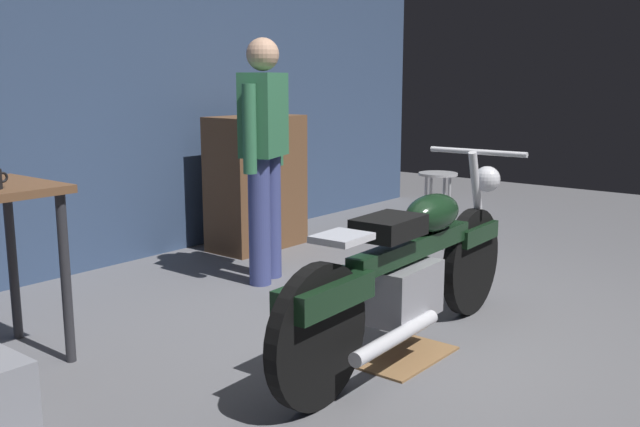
% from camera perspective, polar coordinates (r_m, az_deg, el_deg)
% --- Properties ---
extents(ground_plane, '(12.00, 12.00, 0.00)m').
position_cam_1_polar(ground_plane, '(3.82, 8.57, -10.83)').
color(ground_plane, slate).
extents(back_wall, '(8.00, 0.12, 3.10)m').
position_cam_1_polar(back_wall, '(5.52, -17.39, 11.90)').
color(back_wall, '#384C70').
rests_on(back_wall, ground_plane).
extents(motorcycle, '(2.19, 0.60, 1.00)m').
position_cam_1_polar(motorcycle, '(3.66, 7.30, -4.36)').
color(motorcycle, black).
rests_on(motorcycle, ground_plane).
extents(person_standing, '(0.54, 0.34, 1.67)m').
position_cam_1_polar(person_standing, '(4.85, -4.54, 5.17)').
color(person_standing, '#3F4886').
rests_on(person_standing, ground_plane).
extents(shop_stool, '(0.32, 0.32, 0.64)m').
position_cam_1_polar(shop_stool, '(5.91, 9.47, 1.90)').
color(shop_stool, '#B2B2B7').
rests_on(shop_stool, ground_plane).
extents(wooden_dresser, '(0.80, 0.47, 1.10)m').
position_cam_1_polar(wooden_dresser, '(5.90, -5.16, 2.50)').
color(wooden_dresser, brown).
rests_on(wooden_dresser, ground_plane).
extents(drip_tray, '(0.56, 0.40, 0.01)m').
position_cam_1_polar(drip_tray, '(3.73, 6.36, -11.24)').
color(drip_tray, olive).
rests_on(drip_tray, ground_plane).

